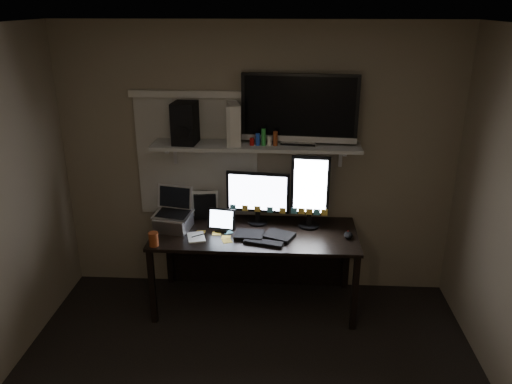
# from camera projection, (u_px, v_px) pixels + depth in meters

# --- Properties ---
(ceiling) EXTENTS (3.60, 3.60, 0.00)m
(ceiling) POSITION_uv_depth(u_px,v_px,m) (237.00, 31.00, 2.44)
(ceiling) COLOR silver
(ceiling) RESTS_ON back_wall
(back_wall) EXTENTS (3.60, 0.00, 3.60)m
(back_wall) POSITION_uv_depth(u_px,v_px,m) (257.00, 163.00, 4.56)
(back_wall) COLOR #776855
(back_wall) RESTS_ON floor
(window_blinds) EXTENTS (1.10, 0.02, 1.10)m
(window_blinds) POSITION_uv_depth(u_px,v_px,m) (197.00, 157.00, 4.56)
(window_blinds) COLOR #BDB8A9
(window_blinds) RESTS_ON back_wall
(desk) EXTENTS (1.80, 0.75, 0.73)m
(desk) POSITION_uv_depth(u_px,v_px,m) (256.00, 244.00, 4.58)
(desk) COLOR black
(desk) RESTS_ON floor
(wall_shelf) EXTENTS (1.80, 0.35, 0.03)m
(wall_shelf) POSITION_uv_depth(u_px,v_px,m) (256.00, 146.00, 4.32)
(wall_shelf) COLOR #AAAAA5
(wall_shelf) RESTS_ON back_wall
(monitor_landscape) EXTENTS (0.57, 0.12, 0.50)m
(monitor_landscape) POSITION_uv_depth(u_px,v_px,m) (258.00, 198.00, 4.49)
(monitor_landscape) COLOR black
(monitor_landscape) RESTS_ON desk
(monitor_portrait) EXTENTS (0.34, 0.10, 0.67)m
(monitor_portrait) POSITION_uv_depth(u_px,v_px,m) (310.00, 192.00, 4.39)
(monitor_portrait) COLOR black
(monitor_portrait) RESTS_ON desk
(keyboard) EXTENTS (0.54, 0.32, 0.03)m
(keyboard) POSITION_uv_depth(u_px,v_px,m) (264.00, 235.00, 4.30)
(keyboard) COLOR black
(keyboard) RESTS_ON desk
(mouse) EXTENTS (0.09, 0.13, 0.04)m
(mouse) POSITION_uv_depth(u_px,v_px,m) (348.00, 235.00, 4.30)
(mouse) COLOR black
(mouse) RESTS_ON desk
(notepad) EXTENTS (0.19, 0.23, 0.01)m
(notepad) POSITION_uv_depth(u_px,v_px,m) (196.00, 237.00, 4.29)
(notepad) COLOR white
(notepad) RESTS_ON desk
(tablet) EXTENTS (0.26, 0.14, 0.22)m
(tablet) POSITION_uv_depth(u_px,v_px,m) (222.00, 220.00, 4.38)
(tablet) COLOR black
(tablet) RESTS_ON desk
(file_sorter) EXTENTS (0.22, 0.13, 0.26)m
(file_sorter) POSITION_uv_depth(u_px,v_px,m) (205.00, 205.00, 4.65)
(file_sorter) COLOR black
(file_sorter) RESTS_ON desk
(laptop) EXTENTS (0.38, 0.33, 0.37)m
(laptop) POSITION_uv_depth(u_px,v_px,m) (173.00, 211.00, 4.38)
(laptop) COLOR silver
(laptop) RESTS_ON desk
(cup) EXTENTS (0.10, 0.10, 0.12)m
(cup) POSITION_uv_depth(u_px,v_px,m) (154.00, 239.00, 4.14)
(cup) COLOR maroon
(cup) RESTS_ON desk
(sticky_notes) EXTENTS (0.37, 0.30, 0.00)m
(sticky_notes) POSITION_uv_depth(u_px,v_px,m) (214.00, 235.00, 4.33)
(sticky_notes) COLOR gold
(sticky_notes) RESTS_ON desk
(tv) EXTENTS (1.01, 0.27, 0.60)m
(tv) POSITION_uv_depth(u_px,v_px,m) (299.00, 109.00, 4.23)
(tv) COLOR black
(tv) RESTS_ON wall_shelf
(game_console) EXTENTS (0.15, 0.30, 0.35)m
(game_console) POSITION_uv_depth(u_px,v_px,m) (234.00, 123.00, 4.28)
(game_console) COLOR #BAB3A8
(game_console) RESTS_ON wall_shelf
(speaker) EXTENTS (0.21, 0.25, 0.36)m
(speaker) POSITION_uv_depth(u_px,v_px,m) (185.00, 123.00, 4.28)
(speaker) COLOR black
(speaker) RESTS_ON wall_shelf
(bottles) EXTENTS (0.24, 0.13, 0.15)m
(bottles) POSITION_uv_depth(u_px,v_px,m) (264.00, 137.00, 4.25)
(bottles) COLOR #A50F0C
(bottles) RESTS_ON wall_shelf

